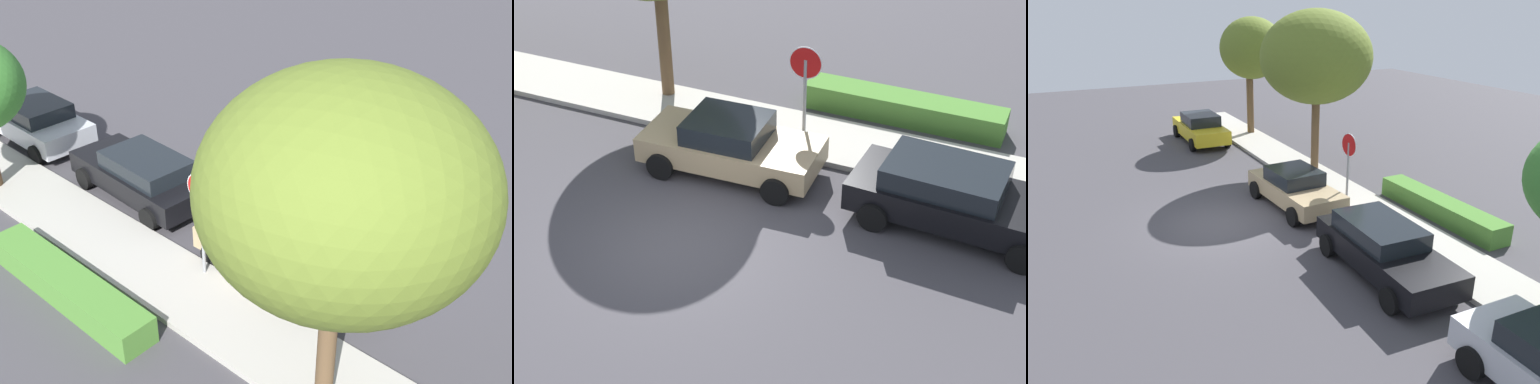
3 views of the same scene
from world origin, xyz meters
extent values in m
plane|color=#423F44|center=(0.00, 0.00, 0.00)|extent=(60.00, 60.00, 0.00)
cube|color=#B2ADA3|center=(0.00, 4.86, 0.07)|extent=(32.00, 2.04, 0.14)
cylinder|color=gray|center=(0.99, 4.14, 1.23)|extent=(0.08, 0.08, 2.46)
cylinder|color=white|center=(0.99, 4.14, 2.39)|extent=(0.77, 0.06, 0.78)
cylinder|color=red|center=(0.99, 4.14, 2.39)|extent=(0.72, 0.07, 0.72)
cube|color=tan|center=(-0.26, 2.82, 0.59)|extent=(4.17, 1.91, 0.58)
cube|color=black|center=(-0.33, 2.82, 1.12)|extent=(1.84, 1.60, 0.48)
cylinder|color=black|center=(1.10, 3.75, 0.32)|extent=(0.65, 0.25, 0.64)
cylinder|color=black|center=(1.17, 2.01, 0.32)|extent=(0.65, 0.25, 0.64)
cylinder|color=black|center=(-1.68, 3.63, 0.32)|extent=(0.65, 0.25, 0.64)
cylinder|color=black|center=(-1.61, 1.89, 0.32)|extent=(0.65, 0.25, 0.64)
cube|color=black|center=(4.97, 2.78, 0.62)|extent=(4.57, 1.97, 0.63)
cube|color=black|center=(4.62, 2.79, 1.16)|extent=(2.49, 1.66, 0.47)
cylinder|color=black|center=(6.45, 1.83, 0.32)|extent=(0.65, 0.25, 0.64)
cylinder|color=black|center=(3.48, 3.73, 0.32)|extent=(0.65, 0.25, 0.64)
cylinder|color=black|center=(3.40, 1.97, 0.32)|extent=(0.65, 0.25, 0.64)
cylinder|color=brown|center=(-3.40, 5.38, 1.61)|extent=(0.33, 0.33, 3.22)
cube|color=#4C8433|center=(2.71, 6.73, 0.33)|extent=(5.16, 0.88, 0.67)
camera|label=1|loc=(-7.94, 12.24, 9.50)|focal=45.00mm
camera|label=2|loc=(6.65, -10.79, 9.99)|focal=55.00mm
camera|label=3|loc=(14.20, -4.74, 6.79)|focal=35.00mm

